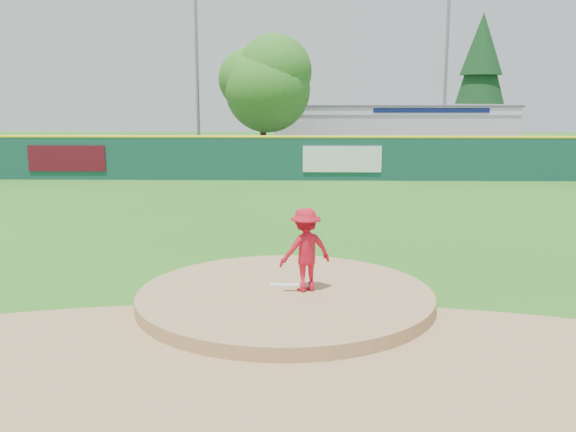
{
  "coord_description": "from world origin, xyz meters",
  "views": [
    {
      "loc": [
        0.35,
        -11.47,
        3.81
      ],
      "look_at": [
        0.0,
        2.0,
        1.3
      ],
      "focal_mm": 40.0,
      "sensor_mm": 36.0,
      "label": 1
    }
  ],
  "objects_px": {
    "van": "(322,160)",
    "conifer_tree": "(481,72)",
    "pool_building_grp": "(389,129)",
    "deciduous_tree": "(263,83)",
    "pitcher": "(306,250)",
    "light_pole_left": "(197,58)",
    "playground_slide": "(86,151)",
    "light_pole_right": "(446,68)"
  },
  "relations": [
    {
      "from": "van",
      "to": "conifer_tree",
      "type": "xyz_separation_m",
      "value": [
        11.72,
        14.35,
        4.93
      ]
    },
    {
      "from": "pool_building_grp",
      "to": "deciduous_tree",
      "type": "distance_m",
      "value": 11.01
    },
    {
      "from": "van",
      "to": "pool_building_grp",
      "type": "xyz_separation_m",
      "value": [
        4.72,
        10.34,
        1.05
      ]
    },
    {
      "from": "pool_building_grp",
      "to": "pitcher",
      "type": "bearing_deg",
      "value": -99.99
    },
    {
      "from": "pool_building_grp",
      "to": "conifer_tree",
      "type": "height_order",
      "value": "conifer_tree"
    },
    {
      "from": "deciduous_tree",
      "to": "conifer_tree",
      "type": "relative_size",
      "value": 0.77
    },
    {
      "from": "van",
      "to": "pool_building_grp",
      "type": "bearing_deg",
      "value": -17.54
    },
    {
      "from": "light_pole_left",
      "to": "playground_slide",
      "type": "bearing_deg",
      "value": -146.42
    },
    {
      "from": "deciduous_tree",
      "to": "pitcher",
      "type": "bearing_deg",
      "value": -84.56
    },
    {
      "from": "pool_building_grp",
      "to": "light_pole_right",
      "type": "relative_size",
      "value": 1.52
    },
    {
      "from": "deciduous_tree",
      "to": "conifer_tree",
      "type": "xyz_separation_m",
      "value": [
        15.0,
        11.0,
        0.99
      ]
    },
    {
      "from": "pitcher",
      "to": "pool_building_grp",
      "type": "height_order",
      "value": "pool_building_grp"
    },
    {
      "from": "pitcher",
      "to": "light_pole_left",
      "type": "relative_size",
      "value": 0.14
    },
    {
      "from": "van",
      "to": "conifer_tree",
      "type": "bearing_deg",
      "value": -32.25
    },
    {
      "from": "playground_slide",
      "to": "van",
      "type": "bearing_deg",
      "value": -7.27
    },
    {
      "from": "van",
      "to": "pool_building_grp",
      "type": "relative_size",
      "value": 0.28
    },
    {
      "from": "playground_slide",
      "to": "conifer_tree",
      "type": "relative_size",
      "value": 0.33
    },
    {
      "from": "conifer_tree",
      "to": "light_pole_right",
      "type": "relative_size",
      "value": 0.95
    },
    {
      "from": "light_pole_right",
      "to": "van",
      "type": "bearing_deg",
      "value": -136.43
    },
    {
      "from": "light_pole_left",
      "to": "pool_building_grp",
      "type": "bearing_deg",
      "value": 22.6
    },
    {
      "from": "conifer_tree",
      "to": "pool_building_grp",
      "type": "bearing_deg",
      "value": -150.22
    },
    {
      "from": "pool_building_grp",
      "to": "light_pole_right",
      "type": "distance_m",
      "value": 5.75
    },
    {
      "from": "playground_slide",
      "to": "light_pole_right",
      "type": "xyz_separation_m",
      "value": [
        20.58,
        5.71,
        4.66
      ]
    },
    {
      "from": "pitcher",
      "to": "conifer_tree",
      "type": "relative_size",
      "value": 0.16
    },
    {
      "from": "pool_building_grp",
      "to": "playground_slide",
      "type": "distance_m",
      "value": 19.63
    },
    {
      "from": "conifer_tree",
      "to": "light_pole_right",
      "type": "bearing_deg",
      "value": -119.74
    },
    {
      "from": "light_pole_left",
      "to": "light_pole_right",
      "type": "distance_m",
      "value": 15.14
    },
    {
      "from": "deciduous_tree",
      "to": "van",
      "type": "bearing_deg",
      "value": -45.59
    },
    {
      "from": "pool_building_grp",
      "to": "light_pole_right",
      "type": "xyz_separation_m",
      "value": [
        3.0,
        -2.99,
        3.88
      ]
    },
    {
      "from": "deciduous_tree",
      "to": "light_pole_right",
      "type": "distance_m",
      "value": 11.75
    },
    {
      "from": "light_pole_right",
      "to": "deciduous_tree",
      "type": "bearing_deg",
      "value": -160.02
    },
    {
      "from": "conifer_tree",
      "to": "light_pole_left",
      "type": "relative_size",
      "value": 0.86
    },
    {
      "from": "deciduous_tree",
      "to": "pool_building_grp",
      "type": "bearing_deg",
      "value": 41.16
    },
    {
      "from": "pool_building_grp",
      "to": "deciduous_tree",
      "type": "bearing_deg",
      "value": -138.84
    },
    {
      "from": "van",
      "to": "playground_slide",
      "type": "xyz_separation_m",
      "value": [
        -12.86,
        1.64,
        0.27
      ]
    },
    {
      "from": "van",
      "to": "conifer_tree",
      "type": "relative_size",
      "value": 0.45
    },
    {
      "from": "light_pole_right",
      "to": "conifer_tree",
      "type": "bearing_deg",
      "value": 60.26
    },
    {
      "from": "deciduous_tree",
      "to": "light_pole_left",
      "type": "bearing_deg",
      "value": 153.43
    },
    {
      "from": "pitcher",
      "to": "playground_slide",
      "type": "distance_m",
      "value": 26.14
    },
    {
      "from": "van",
      "to": "playground_slide",
      "type": "bearing_deg",
      "value": 89.73
    },
    {
      "from": "conifer_tree",
      "to": "light_pole_right",
      "type": "distance_m",
      "value": 8.06
    },
    {
      "from": "pool_building_grp",
      "to": "light_pole_left",
      "type": "relative_size",
      "value": 1.38
    }
  ]
}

